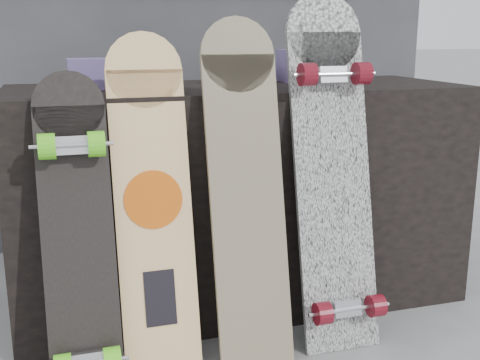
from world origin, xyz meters
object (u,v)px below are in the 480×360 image
object	(u,v)px
longboard_geisha	(153,195)
longboard_celtic	(246,183)
vendor_table	(239,195)
longboard_cascadia	(333,166)
skateboard_dark	(78,232)

from	to	relation	value
longboard_geisha	longboard_celtic	xyz separation A→B (m)	(0.27, -0.05, 0.03)
vendor_table	longboard_geisha	xyz separation A→B (m)	(-0.37, -0.36, 0.12)
vendor_table	longboard_celtic	world-z (taller)	longboard_celtic
longboard_cascadia	skateboard_dark	bearing A→B (deg)	-176.02
vendor_table	longboard_geisha	distance (m)	0.53
longboard_geisha	longboard_cascadia	size ratio (longest dim) A/B	0.89
longboard_geisha	skateboard_dark	xyz separation A→B (m)	(-0.22, -0.07, -0.07)
longboard_celtic	skateboard_dark	size ratio (longest dim) A/B	1.17
longboard_cascadia	skateboard_dark	distance (m)	0.80
longboard_geisha	longboard_cascadia	xyz separation A→B (m)	(0.57, -0.01, 0.05)
vendor_table	skateboard_dark	world-z (taller)	skateboard_dark
vendor_table	skateboard_dark	distance (m)	0.73
vendor_table	longboard_cascadia	distance (m)	0.45
skateboard_dark	longboard_cascadia	bearing A→B (deg)	3.98
vendor_table	longboard_cascadia	size ratio (longest dim) A/B	1.44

